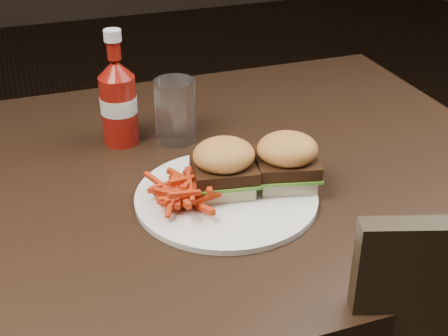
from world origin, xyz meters
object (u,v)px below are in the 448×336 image
object	(u,v)px
plate	(226,197)
tumbler	(175,111)
dining_table	(162,187)
ketchup_bottle	(119,111)

from	to	relation	value
plate	tumbler	size ratio (longest dim) A/B	2.44
dining_table	ketchup_bottle	xyz separation A→B (m)	(-0.04, 0.14, 0.08)
dining_table	plate	world-z (taller)	plate
ketchup_bottle	tumbler	bearing A→B (deg)	-14.02
dining_table	ketchup_bottle	bearing A→B (deg)	104.05
tumbler	plate	bearing A→B (deg)	-85.68
dining_table	tumbler	distance (m)	0.15
plate	tumbler	distance (m)	0.22
dining_table	tumbler	xyz separation A→B (m)	(0.06, 0.12, 0.08)
plate	ketchup_bottle	size ratio (longest dim) A/B	2.21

